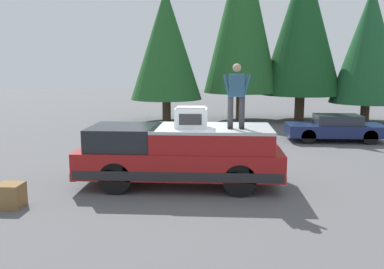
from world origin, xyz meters
name	(u,v)px	position (x,y,z in m)	size (l,w,h in m)	color
ground_plane	(194,184)	(0.00, 0.00, 0.00)	(90.00, 90.00, 0.00)	#565659
pickup_truck	(180,155)	(-0.15, 0.37, 0.87)	(2.01, 5.54, 1.65)	maroon
compressor_unit	(191,117)	(-0.31, 0.06, 1.93)	(0.65, 0.84, 0.56)	silver
person_on_truck_bed	(236,94)	(-0.40, -1.12, 2.55)	(0.29, 0.72, 1.69)	#333338
parked_car_navy	(335,128)	(7.02, -5.75, 0.58)	(1.64, 4.10, 1.16)	navy
wooden_crate	(11,195)	(-2.18, 4.20, 0.28)	(0.56, 0.56, 0.56)	olive
conifer_far_left	(369,45)	(13.35, -9.13, 4.38)	(4.12, 4.12, 7.67)	#4C3826
conifer_left	(303,26)	(14.17, -5.54, 5.54)	(4.75, 4.75, 9.57)	#4C3826
conifer_center_left	(242,13)	(13.90, -1.99, 6.23)	(4.40, 4.40, 10.84)	#4C3826
conifer_center_right	(166,44)	(13.00, 2.36, 4.45)	(4.12, 4.12, 7.61)	#4C3826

